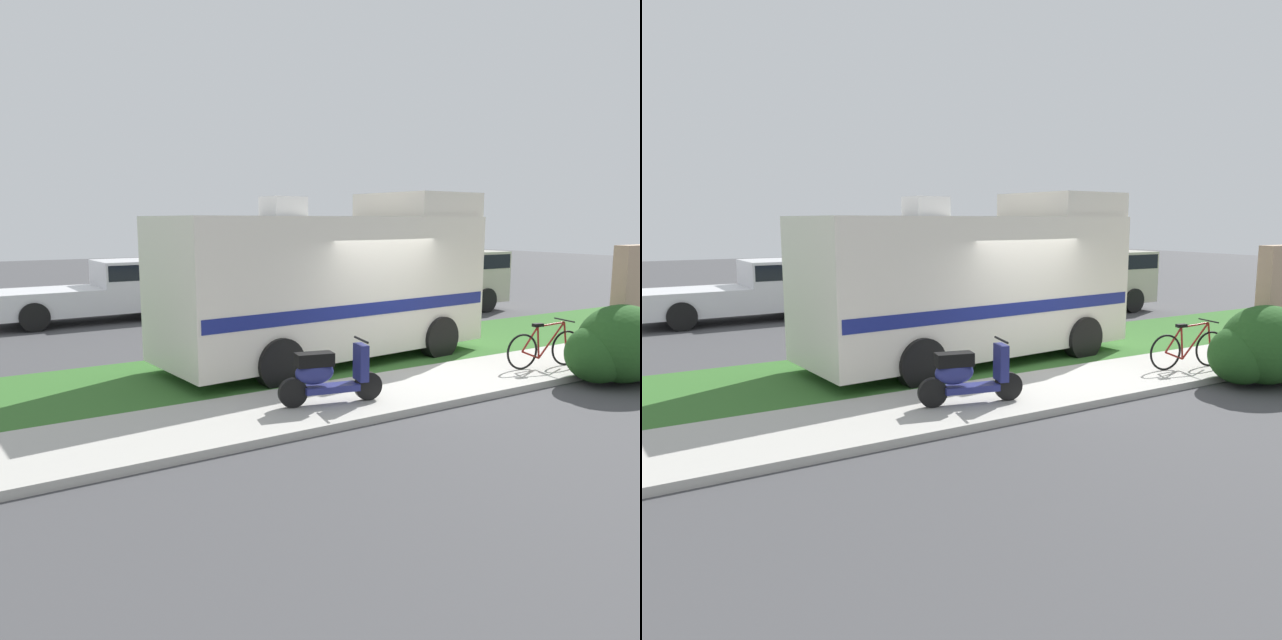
% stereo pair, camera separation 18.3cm
% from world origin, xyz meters
% --- Properties ---
extents(ground_plane, '(80.00, 80.00, 0.00)m').
position_xyz_m(ground_plane, '(0.00, 0.00, 0.00)').
color(ground_plane, '#424244').
extents(sidewalk, '(24.00, 2.00, 0.12)m').
position_xyz_m(sidewalk, '(0.00, -1.20, 0.06)').
color(sidewalk, '#ADAAA3').
rests_on(sidewalk, ground).
extents(grass_strip, '(24.00, 3.40, 0.08)m').
position_xyz_m(grass_strip, '(0.00, 1.50, 0.04)').
color(grass_strip, '#336628').
rests_on(grass_strip, ground).
extents(motorhome_rv, '(6.92, 2.93, 3.43)m').
position_xyz_m(motorhome_rv, '(-0.53, 1.41, 1.63)').
color(motorhome_rv, silver).
rests_on(motorhome_rv, ground).
extents(scooter, '(1.63, 0.62, 0.97)m').
position_xyz_m(scooter, '(-2.36, -1.35, 0.58)').
color(scooter, black).
rests_on(scooter, ground).
extents(bicycle, '(1.66, 0.52, 0.89)m').
position_xyz_m(bicycle, '(2.37, -1.49, 0.50)').
color(bicycle, black).
rests_on(bicycle, ground).
extents(pickup_truck_near, '(5.44, 2.22, 1.88)m').
position_xyz_m(pickup_truck_near, '(6.30, 5.74, 1.00)').
color(pickup_truck_near, '#B7B29E').
rests_on(pickup_truck_near, ground).
extents(pickup_truck_far, '(5.51, 2.23, 1.71)m').
position_xyz_m(pickup_truck_far, '(-2.99, 9.39, 0.92)').
color(pickup_truck_far, silver).
rests_on(pickup_truck_far, ground).
extents(bush_by_porch, '(1.94, 1.45, 1.37)m').
position_xyz_m(bush_by_porch, '(2.85, -2.68, 0.65)').
color(bush_by_porch, '#23511E').
rests_on(bush_by_porch, ground).
extents(bottle_green, '(0.06, 0.06, 0.25)m').
position_xyz_m(bottle_green, '(5.49, -1.34, 0.23)').
color(bottle_green, navy).
rests_on(bottle_green, ground).
extents(bottle_spare, '(0.08, 0.08, 0.23)m').
position_xyz_m(bottle_spare, '(3.36, -1.39, 0.22)').
color(bottle_spare, navy).
rests_on(bottle_spare, ground).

